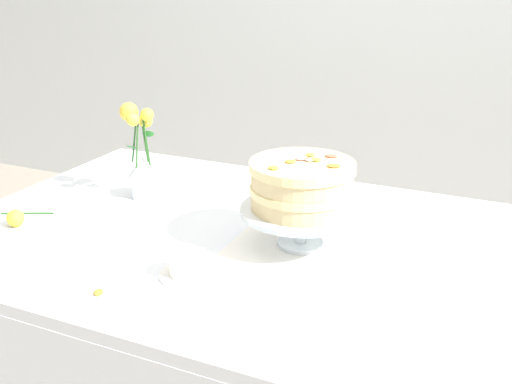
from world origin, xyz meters
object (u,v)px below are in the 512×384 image
at_px(layer_cake, 302,185).
at_px(flower_vase, 142,160).
at_px(dining_table, 225,267).
at_px(teacup, 187,266).
at_px(fallen_rose, 16,218).
at_px(cake_stand, 301,214).

distance_m(layer_cake, flower_vase, 0.55).
xyz_separation_m(dining_table, teacup, (0.03, -0.23, 0.11)).
bearing_deg(teacup, fallen_rose, 174.32).
relative_size(dining_table, flower_vase, 5.10).
distance_m(cake_stand, layer_cake, 0.07).
xyz_separation_m(teacup, fallen_rose, (-0.54, 0.05, -0.00)).
bearing_deg(layer_cake, cake_stand, -135.88).
height_order(flower_vase, teacup, flower_vase).
xyz_separation_m(flower_vase, fallen_rose, (-0.18, -0.31, -0.09)).
relative_size(cake_stand, fallen_rose, 2.22).
bearing_deg(cake_stand, fallen_rose, -165.09).
height_order(cake_stand, flower_vase, flower_vase).
relative_size(cake_stand, flower_vase, 1.06).
height_order(dining_table, fallen_rose, fallen_rose).
height_order(flower_vase, fallen_rose, flower_vase).
xyz_separation_m(dining_table, cake_stand, (0.20, 0.02, 0.17)).
xyz_separation_m(cake_stand, layer_cake, (0.00, 0.00, 0.07)).
distance_m(layer_cake, teacup, 0.33).
relative_size(layer_cake, fallen_rose, 1.88).
bearing_deg(cake_stand, layer_cake, 44.12).
height_order(dining_table, teacup, teacup).
relative_size(layer_cake, teacup, 2.02).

